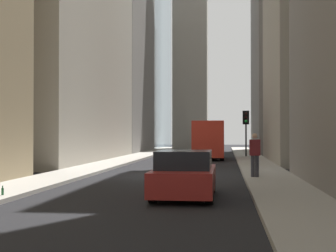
% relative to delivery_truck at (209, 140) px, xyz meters
% --- Properties ---
extents(ground_plane, '(135.00, 135.00, 0.00)m').
position_rel_delivery_truck_xyz_m(ground_plane, '(-15.50, 1.40, -1.46)').
color(ground_plane, black).
extents(sidewalk_right, '(90.00, 2.20, 0.14)m').
position_rel_delivery_truck_xyz_m(sidewalk_right, '(-15.50, 5.90, -1.39)').
color(sidewalk_right, '#A8A399').
rests_on(sidewalk_right, ground_plane).
extents(sidewalk_left, '(90.00, 2.20, 0.14)m').
position_rel_delivery_truck_xyz_m(sidewalk_left, '(-15.50, -3.10, -1.39)').
color(sidewalk_left, '#A8A399').
rests_on(sidewalk_left, ground_plane).
extents(building_left_far, '(14.67, 10.50, 28.57)m').
position_rel_delivery_truck_xyz_m(building_left_far, '(14.20, -9.19, 12.84)').
color(building_left_far, gray).
rests_on(building_left_far, ground_plane).
extents(building_right_far, '(14.14, 10.00, 22.28)m').
position_rel_delivery_truck_xyz_m(building_right_far, '(12.95, 12.00, 9.68)').
color(building_right_far, gray).
rests_on(building_right_far, ground_plane).
extents(delivery_truck, '(6.46, 2.25, 2.84)m').
position_rel_delivery_truck_xyz_m(delivery_truck, '(0.00, 0.00, 0.00)').
color(delivery_truck, red).
rests_on(delivery_truck, ground_plane).
extents(sedan_red, '(4.30, 1.78, 1.42)m').
position_rel_delivery_truck_xyz_m(sedan_red, '(-23.06, 0.00, -0.80)').
color(sedan_red, maroon).
rests_on(sedan_red, ground_plane).
extents(traffic_light_midblock, '(0.43, 0.52, 3.63)m').
position_rel_delivery_truck_xyz_m(traffic_light_midblock, '(2.30, -2.86, 1.34)').
color(traffic_light_midblock, black).
rests_on(traffic_light_midblock, sidewalk_left).
extents(pedestrian, '(0.26, 0.44, 1.80)m').
position_rel_delivery_truck_xyz_m(pedestrian, '(-17.16, -2.43, -0.33)').
color(pedestrian, '#33333D').
rests_on(pedestrian, sidewalk_left).
extents(discarded_bottle, '(0.07, 0.07, 0.27)m').
position_rel_delivery_truck_xyz_m(discarded_bottle, '(-24.22, 5.21, -1.21)').
color(discarded_bottle, '#236033').
rests_on(discarded_bottle, sidewalk_right).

